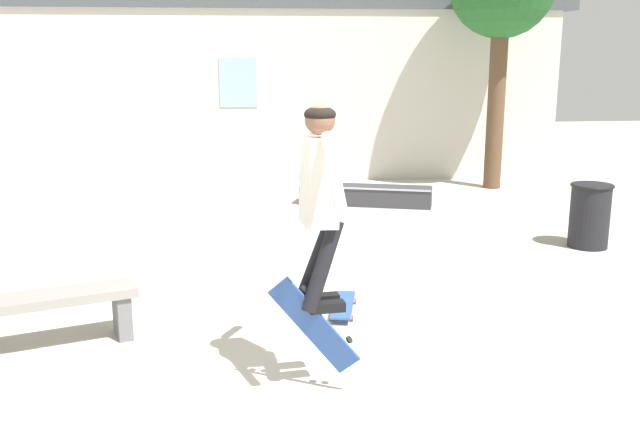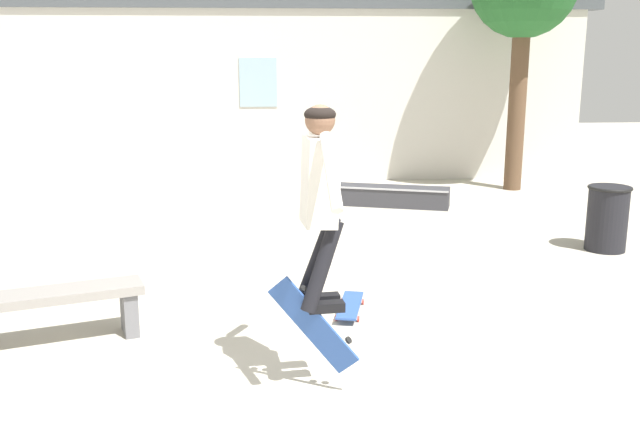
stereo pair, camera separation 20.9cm
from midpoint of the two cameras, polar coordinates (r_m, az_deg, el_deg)
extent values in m
plane|color=beige|center=(5.49, -1.94, -12.94)|extent=(40.00, 40.00, 0.00)
cube|color=beige|center=(13.86, -4.88, 9.81)|extent=(11.50, 0.40, 3.23)
cube|color=#99B7C6|center=(13.64, -7.02, 10.86)|extent=(0.70, 0.02, 0.90)
cylinder|color=brown|center=(13.34, 13.45, 8.67)|extent=(0.31, 0.31, 2.90)
cube|color=gray|center=(6.38, -22.22, -5.89)|extent=(1.55, 0.83, 0.08)
cube|color=slate|center=(6.51, -16.43, -7.28)|extent=(0.21, 0.33, 0.40)
cube|color=#38383D|center=(11.64, 3.15, 1.98)|extent=(2.17, 1.04, 0.32)
cube|color=#B7B7BC|center=(11.41, 3.01, 2.51)|extent=(2.05, 0.67, 0.02)
cylinder|color=black|center=(9.62, 20.19, 0.32)|extent=(0.49, 0.49, 0.82)
torus|color=black|center=(9.55, 20.38, 2.60)|extent=(0.53, 0.53, 0.04)
cube|color=silver|center=(4.97, -1.21, 3.08)|extent=(0.28, 0.37, 0.63)
sphere|color=brown|center=(4.91, -1.23, 8.01)|extent=(0.23, 0.23, 0.21)
ellipsoid|color=black|center=(4.91, -1.23, 8.44)|extent=(0.24, 0.24, 0.12)
cylinder|color=black|center=(5.19, -1.37, -3.18)|extent=(0.34, 0.16, 0.68)
cube|color=black|center=(5.29, -1.03, -6.34)|extent=(0.27, 0.13, 0.07)
cylinder|color=black|center=(5.03, -0.98, -3.71)|extent=(0.33, 0.21, 0.68)
cube|color=black|center=(5.13, -0.63, -6.96)|extent=(0.27, 0.13, 0.07)
cylinder|color=silver|center=(5.33, -2.08, 5.21)|extent=(0.13, 0.46, 0.48)
cylinder|color=silver|center=(4.57, -0.21, 3.87)|extent=(0.13, 0.46, 0.48)
cube|color=#2D519E|center=(5.17, -1.67, -8.43)|extent=(0.65, 0.26, 0.73)
cylinder|color=black|center=(5.18, 1.18, -9.56)|extent=(0.07, 0.07, 0.06)
cylinder|color=black|center=(5.31, -0.53, -10.73)|extent=(0.07, 0.07, 0.06)
cylinder|color=black|center=(5.11, -2.48, -5.55)|extent=(0.07, 0.07, 0.06)
cylinder|color=black|center=(5.24, -4.11, -6.82)|extent=(0.07, 0.07, 0.06)
cube|color=#2D519E|center=(6.86, 0.98, -6.79)|extent=(0.35, 0.79, 0.02)
cylinder|color=#DB3D33|center=(6.65, 1.69, -7.88)|extent=(0.03, 0.06, 0.05)
cylinder|color=#DB3D33|center=(6.66, -0.09, -7.82)|extent=(0.03, 0.06, 0.05)
cylinder|color=#DB3D33|center=(7.09, 1.99, -6.51)|extent=(0.03, 0.06, 0.05)
cylinder|color=#DB3D33|center=(7.11, 0.32, -6.46)|extent=(0.03, 0.06, 0.05)
camera|label=1|loc=(0.10, -91.19, -0.28)|focal=40.00mm
camera|label=2|loc=(0.10, 88.81, 0.28)|focal=40.00mm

